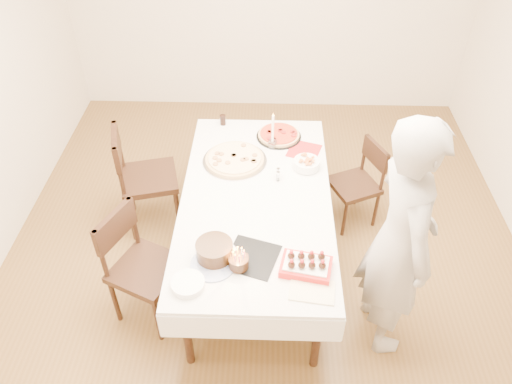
{
  "coord_description": "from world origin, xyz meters",
  "views": [
    {
      "loc": [
        0.02,
        -2.95,
        3.27
      ],
      "look_at": [
        -0.07,
        -0.12,
        0.8
      ],
      "focal_mm": 35.0,
      "sensor_mm": 36.0,
      "label": 1
    }
  ],
  "objects_px": {
    "chair_left_savory": "(149,178)",
    "strawberry_box": "(306,266)",
    "dining_table": "(256,232)",
    "pizza_white": "(235,159)",
    "pizza_pepperoni": "(279,135)",
    "birthday_cake": "(239,259)",
    "pasta_bowl": "(306,164)",
    "taper_candle": "(273,131)",
    "person": "(399,241)",
    "cola_glass": "(223,120)",
    "chair_right_savory": "(354,185)",
    "chair_left_dessert": "(147,270)",
    "layer_cake": "(214,251)"
  },
  "relations": [
    {
      "from": "strawberry_box",
      "to": "cola_glass",
      "type": "bearing_deg",
      "value": 111.81
    },
    {
      "from": "chair_right_savory",
      "to": "taper_candle",
      "type": "bearing_deg",
      "value": 149.44
    },
    {
      "from": "dining_table",
      "to": "pizza_white",
      "type": "bearing_deg",
      "value": 113.29
    },
    {
      "from": "pasta_bowl",
      "to": "cola_glass",
      "type": "height_order",
      "value": "cola_glass"
    },
    {
      "from": "taper_candle",
      "to": "birthday_cake",
      "type": "bearing_deg",
      "value": -99.0
    },
    {
      "from": "cola_glass",
      "to": "layer_cake",
      "type": "bearing_deg",
      "value": -87.33
    },
    {
      "from": "person",
      "to": "taper_candle",
      "type": "bearing_deg",
      "value": 23.84
    },
    {
      "from": "pasta_bowl",
      "to": "taper_candle",
      "type": "relative_size",
      "value": 0.61
    },
    {
      "from": "birthday_cake",
      "to": "strawberry_box",
      "type": "height_order",
      "value": "birthday_cake"
    },
    {
      "from": "chair_left_savory",
      "to": "cola_glass",
      "type": "relative_size",
      "value": 10.47
    },
    {
      "from": "dining_table",
      "to": "cola_glass",
      "type": "distance_m",
      "value": 1.13
    },
    {
      "from": "layer_cake",
      "to": "chair_left_savory",
      "type": "bearing_deg",
      "value": 122.01
    },
    {
      "from": "pasta_bowl",
      "to": "birthday_cake",
      "type": "distance_m",
      "value": 1.17
    },
    {
      "from": "person",
      "to": "pizza_pepperoni",
      "type": "relative_size",
      "value": 4.74
    },
    {
      "from": "chair_right_savory",
      "to": "strawberry_box",
      "type": "height_order",
      "value": "strawberry_box"
    },
    {
      "from": "person",
      "to": "pizza_white",
      "type": "bearing_deg",
      "value": 37.87
    },
    {
      "from": "chair_left_dessert",
      "to": "strawberry_box",
      "type": "bearing_deg",
      "value": -165.22
    },
    {
      "from": "chair_left_savory",
      "to": "pasta_bowl",
      "type": "bearing_deg",
      "value": 160.25
    },
    {
      "from": "taper_candle",
      "to": "birthday_cake",
      "type": "xyz_separation_m",
      "value": [
        -0.21,
        -1.34,
        -0.09
      ]
    },
    {
      "from": "person",
      "to": "chair_left_dessert",
      "type": "bearing_deg",
      "value": 77.52
    },
    {
      "from": "chair_left_savory",
      "to": "strawberry_box",
      "type": "height_order",
      "value": "chair_left_savory"
    },
    {
      "from": "chair_left_savory",
      "to": "taper_candle",
      "type": "xyz_separation_m",
      "value": [
        1.07,
        0.15,
        0.42
      ]
    },
    {
      "from": "pizza_white",
      "to": "pizza_pepperoni",
      "type": "bearing_deg",
      "value": 44.76
    },
    {
      "from": "pizza_white",
      "to": "strawberry_box",
      "type": "relative_size",
      "value": 1.63
    },
    {
      "from": "chair_right_savory",
      "to": "cola_glass",
      "type": "xyz_separation_m",
      "value": [
        -1.19,
        0.42,
        0.39
      ]
    },
    {
      "from": "pizza_pepperoni",
      "to": "layer_cake",
      "type": "distance_m",
      "value": 1.48
    },
    {
      "from": "pizza_pepperoni",
      "to": "birthday_cake",
      "type": "bearing_deg",
      "value": -100.14
    },
    {
      "from": "person",
      "to": "strawberry_box",
      "type": "height_order",
      "value": "person"
    },
    {
      "from": "chair_left_dessert",
      "to": "pizza_white",
      "type": "distance_m",
      "value": 1.16
    },
    {
      "from": "pasta_bowl",
      "to": "cola_glass",
      "type": "relative_size",
      "value": 2.19
    },
    {
      "from": "chair_right_savory",
      "to": "pizza_pepperoni",
      "type": "distance_m",
      "value": 0.81
    },
    {
      "from": "layer_cake",
      "to": "pizza_pepperoni",
      "type": "bearing_deg",
      "value": 73.02
    },
    {
      "from": "chair_right_savory",
      "to": "chair_left_savory",
      "type": "bearing_deg",
      "value": 158.0
    },
    {
      "from": "chair_left_dessert",
      "to": "birthday_cake",
      "type": "distance_m",
      "value": 0.79
    },
    {
      "from": "pasta_bowl",
      "to": "birthday_cake",
      "type": "bearing_deg",
      "value": -114.68
    },
    {
      "from": "strawberry_box",
      "to": "layer_cake",
      "type": "bearing_deg",
      "value": 171.33
    },
    {
      "from": "chair_left_savory",
      "to": "person",
      "type": "xyz_separation_m",
      "value": [
        1.89,
        -1.1,
        0.43
      ]
    },
    {
      "from": "chair_right_savory",
      "to": "strawberry_box",
      "type": "xyz_separation_m",
      "value": [
        -0.51,
        -1.27,
        0.38
      ]
    },
    {
      "from": "birthday_cake",
      "to": "strawberry_box",
      "type": "bearing_deg",
      "value": -1.38
    },
    {
      "from": "person",
      "to": "birthday_cake",
      "type": "bearing_deg",
      "value": 85.6
    },
    {
      "from": "chair_right_savory",
      "to": "layer_cake",
      "type": "height_order",
      "value": "layer_cake"
    },
    {
      "from": "cola_glass",
      "to": "birthday_cake",
      "type": "relative_size",
      "value": 0.68
    },
    {
      "from": "dining_table",
      "to": "pizza_white",
      "type": "relative_size",
      "value": 4.01
    },
    {
      "from": "chair_left_dessert",
      "to": "layer_cake",
      "type": "bearing_deg",
      "value": -166.51
    },
    {
      "from": "chair_left_dessert",
      "to": "birthday_cake",
      "type": "bearing_deg",
      "value": -170.41
    },
    {
      "from": "person",
      "to": "chair_left_savory",
      "type": "bearing_deg",
      "value": 50.47
    },
    {
      "from": "chair_left_dessert",
      "to": "taper_candle",
      "type": "xyz_separation_m",
      "value": [
        0.9,
        1.16,
        0.44
      ]
    },
    {
      "from": "pasta_bowl",
      "to": "taper_candle",
      "type": "distance_m",
      "value": 0.41
    },
    {
      "from": "chair_right_savory",
      "to": "birthday_cake",
      "type": "xyz_separation_m",
      "value": [
        -0.95,
        -1.26,
        0.43
      ]
    },
    {
      "from": "pizza_white",
      "to": "layer_cake",
      "type": "height_order",
      "value": "layer_cake"
    }
  ]
}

